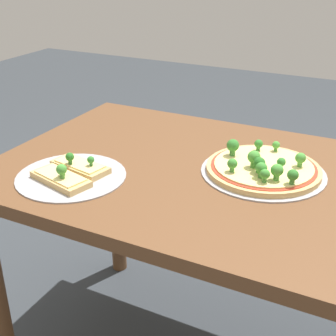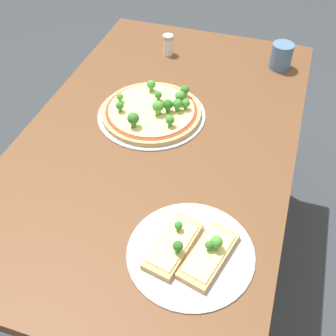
{
  "view_description": "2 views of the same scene",
  "coord_description": "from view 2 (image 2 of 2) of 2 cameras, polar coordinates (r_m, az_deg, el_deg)",
  "views": [
    {
      "loc": [
        0.34,
        -1.06,
        1.26
      ],
      "look_at": [
        -0.15,
        -0.07,
        0.74
      ],
      "focal_mm": 50.0,
      "sensor_mm": 36.0,
      "label": 1
    },
    {
      "loc": [
        -0.88,
        -0.31,
        1.52
      ],
      "look_at": [
        -0.15,
        -0.07,
        0.74
      ],
      "focal_mm": 45.0,
      "sensor_mm": 36.0,
      "label": 2
    }
  ],
  "objects": [
    {
      "name": "ground_plane",
      "position": [
        1.78,
        -0.76,
        -13.12
      ],
      "size": [
        8.0,
        8.0,
        0.0
      ],
      "primitive_type": "plane",
      "color": "#33383D"
    },
    {
      "name": "pizza_tray_slice",
      "position": [
        0.95,
        3.17,
        -11.14
      ],
      "size": [
        0.29,
        0.29,
        0.06
      ],
      "color": "#A3A3A8",
      "rests_on": "dining_table"
    },
    {
      "name": "dining_table",
      "position": [
        1.29,
        -1.02,
        1.5
      ],
      "size": [
        1.28,
        0.77,
        0.72
      ],
      "color": "brown",
      "rests_on": "ground_plane"
    },
    {
      "name": "drinking_cup",
      "position": [
        1.54,
        15.1,
        14.44
      ],
      "size": [
        0.07,
        0.07,
        0.09
      ],
      "primitive_type": "cylinder",
      "color": "#4C7099",
      "rests_on": "dining_table"
    },
    {
      "name": "condiment_shaker",
      "position": [
        1.57,
        0.01,
        16.37
      ],
      "size": [
        0.04,
        0.04,
        0.07
      ],
      "color": "silver",
      "rests_on": "dining_table"
    },
    {
      "name": "pizza_tray_whole",
      "position": [
        1.28,
        -2.11,
        7.72
      ],
      "size": [
        0.33,
        0.33,
        0.07
      ],
      "color": "#A3A3A8",
      "rests_on": "dining_table"
    }
  ]
}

